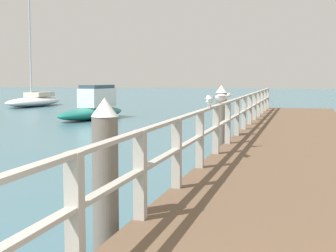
# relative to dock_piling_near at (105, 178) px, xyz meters

# --- Properties ---
(pier_deck) EXTENTS (3.03, 23.99, 0.44)m
(pier_deck) POSITION_rel_dock_piling_near_xyz_m (1.82, 8.03, -0.66)
(pier_deck) COLOR brown
(pier_deck) RESTS_ON ground_plane
(pier_railing) EXTENTS (0.12, 22.51, 0.96)m
(pier_railing) POSITION_rel_dock_piling_near_xyz_m (0.38, 8.03, 0.16)
(pier_railing) COLOR #B2ADA3
(pier_railing) RESTS_ON pier_deck
(dock_piling_near) EXTENTS (0.29, 0.29, 1.73)m
(dock_piling_near) POSITION_rel_dock_piling_near_xyz_m (0.00, 0.00, 0.00)
(dock_piling_near) COLOR #6B6056
(dock_piling_near) RESTS_ON ground_plane
(dock_piling_far) EXTENTS (0.29, 0.29, 1.73)m
(dock_piling_far) POSITION_rel_dock_piling_near_xyz_m (0.00, 7.88, 0.00)
(dock_piling_far) COLOR #6B6056
(dock_piling_far) RESTS_ON ground_plane
(seagull_foreground) EXTENTS (0.23, 0.47, 0.21)m
(seagull_foreground) POSITION_rel_dock_piling_near_xyz_m (0.38, 4.07, 0.65)
(seagull_foreground) COLOR white
(seagull_foreground) RESTS_ON pier_railing
(seagull_background) EXTENTS (0.41, 0.32, 0.21)m
(seagull_background) POSITION_rel_dock_piling_near_xyz_m (0.39, 5.43, 0.65)
(seagull_background) COLOR white
(seagull_background) RESTS_ON pier_railing
(boat_1) EXTENTS (2.23, 4.96, 1.55)m
(boat_1) POSITION_rel_dock_piling_near_xyz_m (-7.26, 16.61, -0.36)
(boat_1) COLOR #197266
(boat_1) RESTS_ON ground_plane
(boat_3) EXTENTS (2.21, 5.77, 7.42)m
(boat_3) POSITION_rel_dock_piling_near_xyz_m (-14.91, 24.86, -0.50)
(boat_3) COLOR white
(boat_3) RESTS_ON ground_plane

